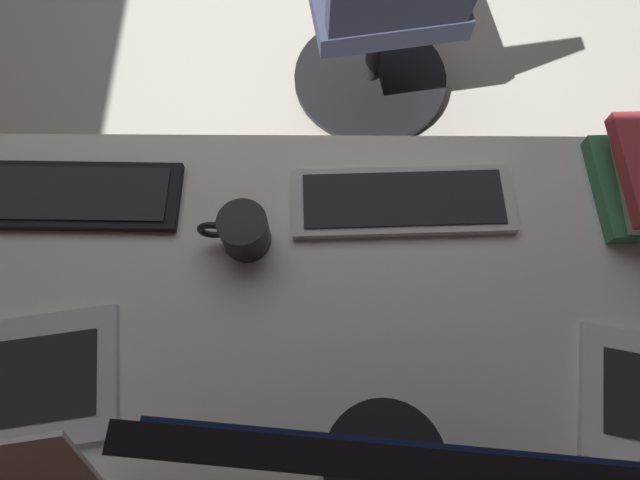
% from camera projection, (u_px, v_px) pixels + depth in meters
% --- Properties ---
extents(desk, '(2.04, 0.74, 0.73)m').
position_uv_depth(desk, '(320.00, 321.00, 1.01)').
color(desk, white).
rests_on(desk, ground).
extents(drawer_pedestal, '(0.40, 0.51, 0.69)m').
position_uv_depth(drawer_pedestal, '(294.00, 363.00, 1.30)').
color(drawer_pedestal, white).
rests_on(drawer_pedestal, ground).
extents(monitor_primary, '(0.58, 0.20, 0.44)m').
position_uv_depth(monitor_primary, '(408.00, 463.00, 0.63)').
color(monitor_primary, black).
rests_on(monitor_primary, desk).
extents(laptop_leftmost, '(0.37, 0.36, 0.21)m').
position_uv_depth(laptop_leftmost, '(4.00, 419.00, 0.84)').
color(laptop_leftmost, silver).
rests_on(laptop_leftmost, desk).
extents(keyboard_main, '(0.42, 0.15, 0.02)m').
position_uv_depth(keyboard_main, '(403.00, 201.00, 1.03)').
color(keyboard_main, silver).
rests_on(keyboard_main, desk).
extents(keyboard_spare, '(0.42, 0.14, 0.02)m').
position_uv_depth(keyboard_spare, '(70.00, 195.00, 1.03)').
color(keyboard_spare, black).
rests_on(keyboard_spare, desk).
extents(coffee_mug, '(0.13, 0.09, 0.09)m').
position_uv_depth(coffee_mug, '(243.00, 231.00, 0.97)').
color(coffee_mug, black).
rests_on(coffee_mug, desk).
extents(office_chair, '(0.56, 0.58, 0.97)m').
position_uv_depth(office_chair, '(387.00, 6.00, 1.58)').
color(office_chair, '#383D56').
rests_on(office_chair, ground).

